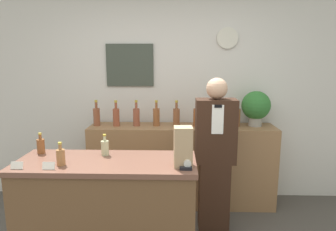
{
  "coord_description": "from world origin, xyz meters",
  "views": [
    {
      "loc": [
        0.15,
        -1.74,
        1.76
      ],
      "look_at": [
        0.06,
        1.11,
        1.22
      ],
      "focal_mm": 32.0,
      "sensor_mm": 36.0,
      "label": 1
    }
  ],
  "objects_px": {
    "paper_bag": "(183,147)",
    "tape_dispenser": "(186,166)",
    "potted_plant": "(256,106)",
    "shopkeeper": "(215,156)"
  },
  "relations": [
    {
      "from": "potted_plant",
      "to": "shopkeeper",
      "type": "bearing_deg",
      "value": -132.51
    },
    {
      "from": "shopkeeper",
      "to": "tape_dispenser",
      "type": "height_order",
      "value": "shopkeeper"
    },
    {
      "from": "potted_plant",
      "to": "paper_bag",
      "type": "relative_size",
      "value": 1.38
    },
    {
      "from": "paper_bag",
      "to": "tape_dispenser",
      "type": "bearing_deg",
      "value": -69.79
    },
    {
      "from": "shopkeeper",
      "to": "paper_bag",
      "type": "bearing_deg",
      "value": -113.66
    },
    {
      "from": "paper_bag",
      "to": "tape_dispenser",
      "type": "xyz_separation_m",
      "value": [
        0.02,
        -0.07,
        -0.13
      ]
    },
    {
      "from": "shopkeeper",
      "to": "paper_bag",
      "type": "relative_size",
      "value": 5.24
    },
    {
      "from": "shopkeeper",
      "to": "paper_bag",
      "type": "distance_m",
      "value": 0.91
    },
    {
      "from": "potted_plant",
      "to": "tape_dispenser",
      "type": "bearing_deg",
      "value": -120.91
    },
    {
      "from": "paper_bag",
      "to": "shopkeeper",
      "type": "bearing_deg",
      "value": 66.34
    }
  ]
}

